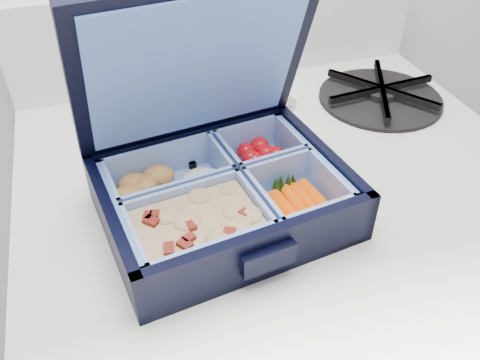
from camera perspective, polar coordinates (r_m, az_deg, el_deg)
name	(u,v)px	position (r m, az deg, el deg)	size (l,w,h in m)	color
bento_box	(224,196)	(0.55, -1.85, -1.81)	(0.25, 0.20, 0.06)	black
burner_grate	(381,92)	(0.80, 15.57, 9.48)	(0.18, 0.18, 0.03)	black
burner_grate_rear	(171,135)	(0.68, -7.77, 4.98)	(0.18, 0.18, 0.02)	black
fork	(284,132)	(0.70, 4.99, 5.40)	(0.02, 0.16, 0.01)	silver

